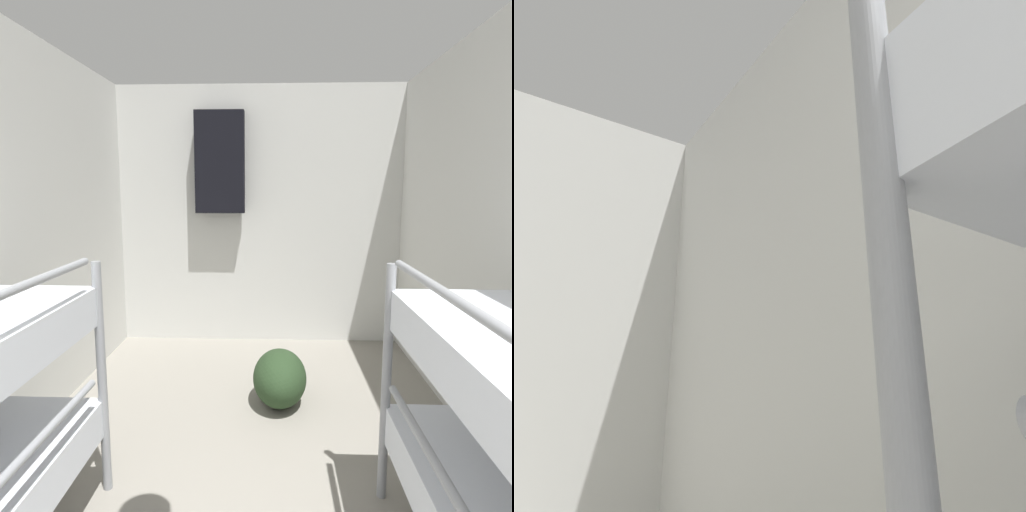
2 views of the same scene
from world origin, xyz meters
The scene contains 3 objects.
wall_back centered at (0.00, 4.61, 1.19)m, with size 2.73×0.06×2.38m.
duffel_bag centered at (0.19, 3.28, 0.18)m, with size 0.36×0.55×0.36m.
hanging_coat centered at (-0.35, 4.46, 1.68)m, with size 0.44×0.12×0.90m.
Camera 1 is at (0.15, 0.32, 1.49)m, focal length 32.00 mm.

